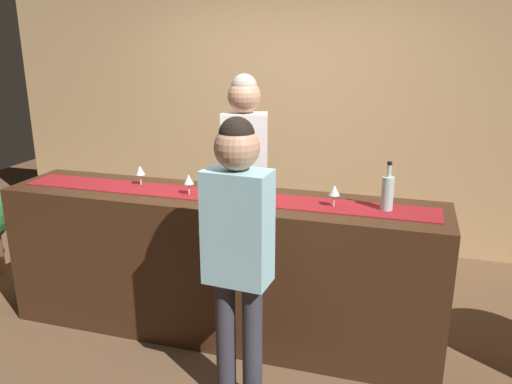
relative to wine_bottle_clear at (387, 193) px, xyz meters
The scene contains 11 objects.
ground_plane 1.56m from the wine_bottle_clear, behind, with size 10.00×10.00×0.00m, color brown.
back_wall 2.20m from the wine_bottle_clear, 119.92° to the left, with size 6.00×0.12×2.90m, color tan.
bar_counter 1.25m from the wine_bottle_clear, behind, with size 2.97×0.60×1.00m, color #3D2314.
counter_runner_cloth 1.09m from the wine_bottle_clear, behind, with size 2.82×0.28×0.01m, color maroon.
wine_bottle_clear is the anchor object (origin of this frame).
wine_bottle_green 0.98m from the wine_bottle_clear, behind, with size 0.07×0.07×0.30m.
wine_glass_near_customer 1.69m from the wine_bottle_clear, behind, with size 0.07×0.07×0.14m.
wine_glass_mid_counter 1.27m from the wine_bottle_clear, behind, with size 0.07×0.07×0.14m.
wine_glass_far_end 0.31m from the wine_bottle_clear, behind, with size 0.07×0.07×0.14m.
bartender 1.22m from the wine_bottle_clear, 152.58° to the left, with size 0.38×0.27×1.76m.
customer_sipping 1.00m from the wine_bottle_clear, 135.38° to the right, with size 0.36×0.23×1.64m.
Camera 1 is at (1.18, -3.01, 2.00)m, focal length 35.84 mm.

